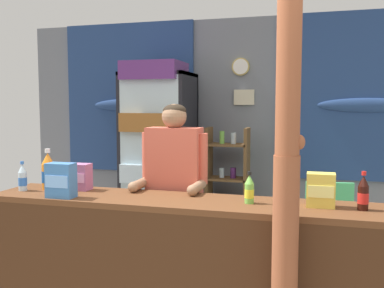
{
  "coord_description": "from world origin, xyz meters",
  "views": [
    {
      "loc": [
        0.74,
        -2.21,
        1.55
      ],
      "look_at": [
        -0.16,
        0.99,
        1.25
      ],
      "focal_mm": 40.49,
      "sensor_mm": 36.0,
      "label": 1
    }
  ],
  "objects_px": {
    "soda_bottle_water": "(23,178)",
    "soda_bottle_cola": "(363,194)",
    "timber_post": "(287,165)",
    "snack_box_instant_noodle": "(321,190)",
    "plastic_lawn_chair": "(326,219)",
    "stall_counter": "(173,256)",
    "drink_fridge": "(158,144)",
    "soda_bottle_orange_soda": "(48,172)",
    "soda_bottle_lime_soda": "(249,190)",
    "shopkeeper": "(174,179)",
    "bottle_shelf_rack": "(227,182)",
    "snack_box_wafer": "(77,177)",
    "snack_box_biscuit": "(61,180)"
  },
  "relations": [
    {
      "from": "soda_bottle_orange_soda",
      "to": "soda_bottle_cola",
      "type": "bearing_deg",
      "value": -1.45
    },
    {
      "from": "plastic_lawn_chair",
      "to": "soda_bottle_lime_soda",
      "type": "distance_m",
      "value": 1.58
    },
    {
      "from": "stall_counter",
      "to": "bottle_shelf_rack",
      "type": "height_order",
      "value": "bottle_shelf_rack"
    },
    {
      "from": "timber_post",
      "to": "soda_bottle_orange_soda",
      "type": "height_order",
      "value": "timber_post"
    },
    {
      "from": "bottle_shelf_rack",
      "to": "soda_bottle_cola",
      "type": "bearing_deg",
      "value": -58.87
    },
    {
      "from": "timber_post",
      "to": "drink_fridge",
      "type": "relative_size",
      "value": 1.27
    },
    {
      "from": "soda_bottle_water",
      "to": "snack_box_instant_noodle",
      "type": "xyz_separation_m",
      "value": [
        2.12,
        0.06,
        0.01
      ]
    },
    {
      "from": "plastic_lawn_chair",
      "to": "soda_bottle_cola",
      "type": "xyz_separation_m",
      "value": [
        0.16,
        -1.39,
        0.52
      ]
    },
    {
      "from": "stall_counter",
      "to": "snack_box_instant_noodle",
      "type": "height_order",
      "value": "snack_box_instant_noodle"
    },
    {
      "from": "bottle_shelf_rack",
      "to": "soda_bottle_lime_soda",
      "type": "xyz_separation_m",
      "value": [
        0.54,
        -2.04,
        0.33
      ]
    },
    {
      "from": "drink_fridge",
      "to": "soda_bottle_lime_soda",
      "type": "bearing_deg",
      "value": -54.63
    },
    {
      "from": "timber_post",
      "to": "snack_box_instant_noodle",
      "type": "height_order",
      "value": "timber_post"
    },
    {
      "from": "plastic_lawn_chair",
      "to": "soda_bottle_water",
      "type": "bearing_deg",
      "value": -146.87
    },
    {
      "from": "timber_post",
      "to": "shopkeeper",
      "type": "distance_m",
      "value": 1.2
    },
    {
      "from": "soda_bottle_orange_soda",
      "to": "drink_fridge",
      "type": "bearing_deg",
      "value": 82.78
    },
    {
      "from": "snack_box_instant_noodle",
      "to": "soda_bottle_cola",
      "type": "bearing_deg",
      "value": -4.46
    },
    {
      "from": "stall_counter",
      "to": "soda_bottle_orange_soda",
      "type": "xyz_separation_m",
      "value": [
        -1.04,
        0.17,
        0.49
      ]
    },
    {
      "from": "snack_box_biscuit",
      "to": "shopkeeper",
      "type": "bearing_deg",
      "value": 41.71
    },
    {
      "from": "shopkeeper",
      "to": "snack_box_instant_noodle",
      "type": "distance_m",
      "value": 1.14
    },
    {
      "from": "stall_counter",
      "to": "bottle_shelf_rack",
      "type": "xyz_separation_m",
      "value": [
        -0.06,
        2.15,
        0.12
      ]
    },
    {
      "from": "snack_box_instant_noodle",
      "to": "snack_box_biscuit",
      "type": "bearing_deg",
      "value": -173.33
    },
    {
      "from": "stall_counter",
      "to": "shopkeeper",
      "type": "relative_size",
      "value": 1.71
    },
    {
      "from": "timber_post",
      "to": "soda_bottle_water",
      "type": "distance_m",
      "value": 1.98
    },
    {
      "from": "timber_post",
      "to": "shopkeeper",
      "type": "relative_size",
      "value": 1.64
    },
    {
      "from": "stall_counter",
      "to": "bottle_shelf_rack",
      "type": "relative_size",
      "value": 2.05
    },
    {
      "from": "timber_post",
      "to": "plastic_lawn_chair",
      "type": "relative_size",
      "value": 2.98
    },
    {
      "from": "timber_post",
      "to": "snack_box_biscuit",
      "type": "height_order",
      "value": "timber_post"
    },
    {
      "from": "soda_bottle_water",
      "to": "soda_bottle_cola",
      "type": "height_order",
      "value": "soda_bottle_cola"
    },
    {
      "from": "snack_box_instant_noodle",
      "to": "snack_box_wafer",
      "type": "relative_size",
      "value": 1.04
    },
    {
      "from": "drink_fridge",
      "to": "soda_bottle_lime_soda",
      "type": "distance_m",
      "value": 2.26
    },
    {
      "from": "timber_post",
      "to": "shopkeeper",
      "type": "height_order",
      "value": "timber_post"
    },
    {
      "from": "soda_bottle_cola",
      "to": "snack_box_instant_noodle",
      "type": "distance_m",
      "value": 0.25
    },
    {
      "from": "timber_post",
      "to": "soda_bottle_lime_soda",
      "type": "relative_size",
      "value": 12.37
    },
    {
      "from": "bottle_shelf_rack",
      "to": "shopkeeper",
      "type": "relative_size",
      "value": 0.83
    },
    {
      "from": "soda_bottle_water",
      "to": "soda_bottle_lime_soda",
      "type": "distance_m",
      "value": 1.68
    },
    {
      "from": "soda_bottle_lime_soda",
      "to": "snack_box_instant_noodle",
      "type": "xyz_separation_m",
      "value": [
        0.44,
        0.02,
        0.02
      ]
    },
    {
      "from": "soda_bottle_water",
      "to": "snack_box_instant_noodle",
      "type": "relative_size",
      "value": 1.04
    },
    {
      "from": "drink_fridge",
      "to": "soda_bottle_lime_soda",
      "type": "height_order",
      "value": "drink_fridge"
    },
    {
      "from": "soda_bottle_orange_soda",
      "to": "snack_box_instant_noodle",
      "type": "relative_size",
      "value": 1.45
    },
    {
      "from": "drink_fridge",
      "to": "plastic_lawn_chair",
      "type": "distance_m",
      "value": 1.98
    },
    {
      "from": "timber_post",
      "to": "snack_box_wafer",
      "type": "bearing_deg",
      "value": 162.8
    },
    {
      "from": "soda_bottle_water",
      "to": "soda_bottle_cola",
      "type": "xyz_separation_m",
      "value": [
        2.37,
        0.04,
        0.01
      ]
    },
    {
      "from": "soda_bottle_lime_soda",
      "to": "snack_box_instant_noodle",
      "type": "relative_size",
      "value": 0.98
    },
    {
      "from": "drink_fridge",
      "to": "soda_bottle_orange_soda",
      "type": "xyz_separation_m",
      "value": [
        -0.23,
        -1.78,
        -0.06
      ]
    },
    {
      "from": "shopkeeper",
      "to": "soda_bottle_water",
      "type": "relative_size",
      "value": 7.1
    },
    {
      "from": "bottle_shelf_rack",
      "to": "soda_bottle_cola",
      "type": "height_order",
      "value": "bottle_shelf_rack"
    },
    {
      "from": "soda_bottle_water",
      "to": "soda_bottle_lime_soda",
      "type": "relative_size",
      "value": 1.06
    },
    {
      "from": "plastic_lawn_chair",
      "to": "timber_post",
      "type": "bearing_deg",
      "value": -98.53
    },
    {
      "from": "shopkeeper",
      "to": "soda_bottle_lime_soda",
      "type": "bearing_deg",
      "value": -31.16
    },
    {
      "from": "soda_bottle_orange_soda",
      "to": "soda_bottle_lime_soda",
      "type": "relative_size",
      "value": 1.48
    }
  ]
}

